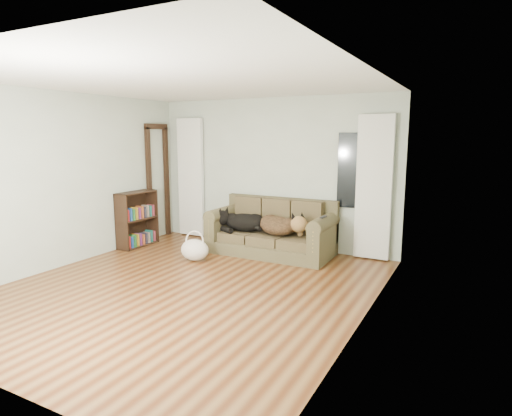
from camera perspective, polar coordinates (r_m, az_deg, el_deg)
The scene contains 15 objects.
floor at distance 5.72m, azimuth -9.04°, elevation -10.45°, with size 5.00×5.00×0.00m, color #49220D.
ceiling at distance 5.42m, azimuth -9.79°, elevation 16.35°, with size 5.00×5.00×0.00m, color white.
wall_back at distance 7.55m, azimuth 2.14°, elevation 4.67°, with size 4.50×0.04×2.60m, color #B6C3B1.
wall_left at distance 7.00m, azimuth -24.28°, elevation 3.43°, with size 0.04×5.00×2.60m, color #B6C3B1.
wall_right at distance 4.45m, azimuth 14.41°, elevation 0.87°, with size 0.04×5.00×2.60m, color #B6C3B1.
curtain_left at distance 8.37m, azimuth -8.68°, elevation 4.03°, with size 0.55×0.08×2.25m, color white.
curtain_right at distance 6.91m, azimuth 15.44°, elevation 2.61°, with size 0.55×0.08×2.25m, color white.
window_pane at distance 7.01m, azimuth 12.82°, elevation 4.87°, with size 0.50×0.03×1.20m, color black.
door_casing at distance 8.41m, azimuth -12.91°, elevation 3.23°, with size 0.07×0.60×2.10m, color #302012.
sofa at distance 7.11m, azimuth 1.96°, elevation -2.58°, with size 2.04×0.88×0.83m, color brown.
dog_black_lab at distance 7.29m, azimuth -1.83°, elevation -2.03°, with size 0.72×0.50×0.30m, color black.
dog_shepherd at distance 6.99m, azimuth 3.20°, elevation -2.47°, with size 0.75×0.53×0.33m, color black.
tv_remote at distance 6.60m, azimuth 8.96°, elevation -1.17°, with size 0.05×0.18×0.02m, color black.
tote_bag at distance 6.85m, azimuth -8.16°, elevation -5.63°, with size 0.47×0.36×0.34m, color beige.
bookshelf at distance 7.88m, azimuth -15.56°, elevation -1.34°, with size 0.29×0.78×0.98m, color #302012.
Camera 1 is at (3.25, -4.28, 1.96)m, focal length 30.00 mm.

